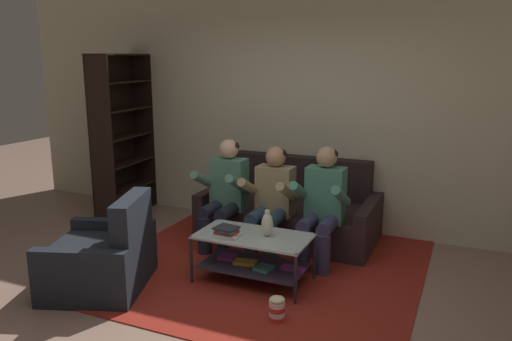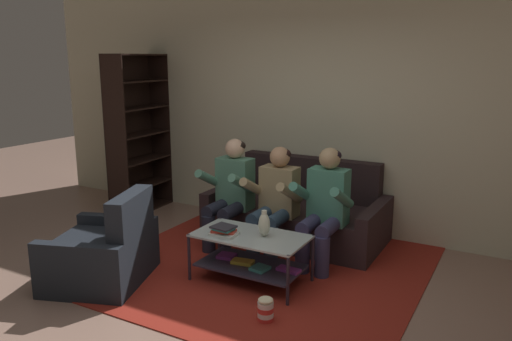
{
  "view_description": "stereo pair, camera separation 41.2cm",
  "coord_description": "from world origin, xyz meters",
  "views": [
    {
      "loc": [
        1.74,
        -3.22,
        2.03
      ],
      "look_at": [
        -0.1,
        0.95,
        0.99
      ],
      "focal_mm": 35.0,
      "sensor_mm": 36.0,
      "label": 1
    },
    {
      "loc": [
        2.1,
        -3.04,
        2.03
      ],
      "look_at": [
        -0.1,
        0.95,
        0.99
      ],
      "focal_mm": 35.0,
      "sensor_mm": 36.0,
      "label": 2
    }
  ],
  "objects": [
    {
      "name": "bookshelf",
      "position": [
        -2.46,
        1.88,
        0.88
      ],
      "size": [
        0.4,
        0.97,
        2.07
      ],
      "color": "black",
      "rests_on": "ground"
    },
    {
      "name": "person_seated_right",
      "position": [
        0.43,
        1.36,
        0.63
      ],
      "size": [
        0.5,
        0.58,
        1.17
      ],
      "color": "#38365B",
      "rests_on": "ground"
    },
    {
      "name": "couch",
      "position": [
        -0.11,
        1.95,
        0.28
      ],
      "size": [
        1.95,
        0.99,
        0.88
      ],
      "color": "#2F2124",
      "rests_on": "ground"
    },
    {
      "name": "armchair",
      "position": [
        -1.19,
        0.03,
        0.27
      ],
      "size": [
        1.06,
        1.12,
        0.85
      ],
      "color": "black",
      "rests_on": "ground"
    },
    {
      "name": "person_seated_left",
      "position": [
        -0.65,
        1.36,
        0.63
      ],
      "size": [
        0.5,
        0.58,
        1.17
      ],
      "color": "#212333",
      "rests_on": "ground"
    },
    {
      "name": "popcorn_tub",
      "position": [
        0.44,
        0.11,
        0.1
      ],
      "size": [
        0.13,
        0.13,
        0.2
      ],
      "color": "red",
      "rests_on": "ground"
    },
    {
      "name": "back_partition",
      "position": [
        0.0,
        2.46,
        1.45
      ],
      "size": [
        8.4,
        0.12,
        2.9
      ],
      "primitive_type": "cube",
      "color": "beige",
      "rests_on": "ground"
    },
    {
      "name": "vase",
      "position": [
        0.11,
        0.71,
        0.57
      ],
      "size": [
        0.11,
        0.11,
        0.24
      ],
      "color": "silver",
      "rests_on": "coffee_table"
    },
    {
      "name": "area_rug",
      "position": [
        -0.06,
        1.18,
        0.01
      ],
      "size": [
        3.0,
        3.21,
        0.01
      ],
      "color": "maroon",
      "rests_on": "ground"
    },
    {
      "name": "person_seated_middle",
      "position": [
        -0.11,
        1.36,
        0.61
      ],
      "size": [
        0.5,
        0.58,
        1.13
      ],
      "color": "#2C4259",
      "rests_on": "ground"
    },
    {
      "name": "ground",
      "position": [
        0.0,
        0.0,
        0.0
      ],
      "size": [
        16.8,
        16.8,
        0.0
      ],
      "primitive_type": "plane",
      "color": "#977463"
    },
    {
      "name": "coffee_table",
      "position": [
        -0.01,
        0.68,
        0.29
      ],
      "size": [
        1.03,
        0.55,
        0.45
      ],
      "color": "#B3C0BE",
      "rests_on": "ground"
    },
    {
      "name": "book_stack",
      "position": [
        -0.22,
        0.56,
        0.49
      ],
      "size": [
        0.25,
        0.2,
        0.09
      ],
      "color": "silver",
      "rests_on": "coffee_table"
    }
  ]
}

